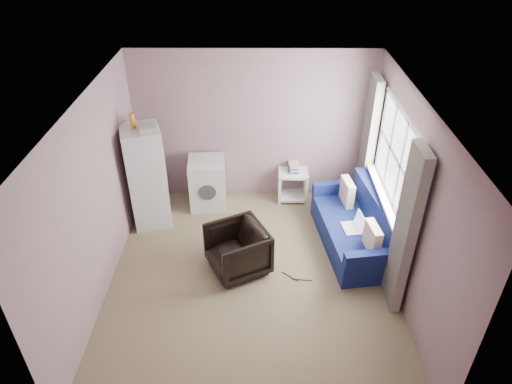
% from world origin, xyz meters
% --- Properties ---
extents(room, '(3.84, 4.24, 2.54)m').
position_xyz_m(room, '(0.02, 0.01, 1.25)').
color(room, '#7D6E51').
rests_on(room, ground).
extents(armchair, '(0.93, 0.95, 0.75)m').
position_xyz_m(armchair, '(-0.20, 0.18, 0.37)').
color(armchair, black).
rests_on(armchair, ground).
extents(fridge, '(0.70, 0.69, 1.83)m').
position_xyz_m(fridge, '(-1.59, 1.29, 0.82)').
color(fridge, silver).
rests_on(fridge, ground).
extents(washing_machine, '(0.63, 0.63, 0.82)m').
position_xyz_m(washing_machine, '(-0.75, 1.76, 0.43)').
color(washing_machine, silver).
rests_on(washing_machine, ground).
extents(side_table, '(0.49, 0.49, 0.66)m').
position_xyz_m(side_table, '(0.66, 1.97, 0.31)').
color(side_table, silver).
rests_on(side_table, ground).
extents(sofa, '(1.06, 1.91, 0.81)m').
position_xyz_m(sofa, '(1.52, 0.70, 0.30)').
color(sofa, navy).
rests_on(sofa, ground).
extents(window_dressing, '(0.17, 2.62, 2.18)m').
position_xyz_m(window_dressing, '(1.78, 0.70, 1.11)').
color(window_dressing, white).
rests_on(window_dressing, ground).
extents(floor_cables, '(0.41, 0.19, 0.01)m').
position_xyz_m(floor_cables, '(0.60, -0.02, 0.01)').
color(floor_cables, black).
rests_on(floor_cables, ground).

